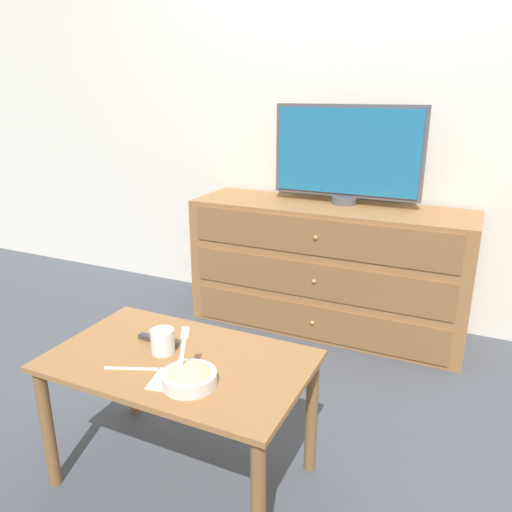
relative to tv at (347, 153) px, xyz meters
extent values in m
plane|color=#474C56|center=(0.03, 0.18, -1.03)|extent=(12.00, 12.00, 0.00)
cube|color=white|center=(0.03, 0.21, 0.27)|extent=(12.00, 0.05, 2.60)
cube|color=#9E6B3D|center=(-0.06, -0.08, -0.65)|extent=(1.58, 0.46, 0.74)
cube|color=brown|center=(-0.06, -0.31, -0.90)|extent=(1.45, 0.01, 0.20)
sphere|color=tan|center=(-0.06, -0.32, -0.90)|extent=(0.02, 0.02, 0.02)
cube|color=brown|center=(-0.06, -0.31, -0.65)|extent=(1.45, 0.01, 0.20)
sphere|color=tan|center=(-0.06, -0.32, -0.65)|extent=(0.02, 0.02, 0.02)
cube|color=brown|center=(-0.06, -0.31, -0.41)|extent=(1.45, 0.01, 0.20)
sphere|color=tan|center=(-0.06, -0.32, -0.41)|extent=(0.02, 0.02, 0.02)
cylinder|color=#515156|center=(0.00, 0.00, -0.26)|extent=(0.14, 0.14, 0.04)
cube|color=#515156|center=(0.00, 0.00, 0.01)|extent=(0.83, 0.04, 0.50)
cube|color=#1E6B9E|center=(0.00, -0.02, 0.01)|extent=(0.79, 0.01, 0.46)
cube|color=#9E6B3D|center=(-0.15, -1.49, -0.55)|extent=(0.89, 0.54, 0.02)
cylinder|color=brown|center=(-0.56, -1.72, -0.79)|extent=(0.04, 0.04, 0.47)
cylinder|color=brown|center=(0.26, -1.72, -0.79)|extent=(0.04, 0.04, 0.47)
cylinder|color=brown|center=(-0.56, -1.26, -0.79)|extent=(0.04, 0.04, 0.47)
cylinder|color=brown|center=(0.26, -1.26, -0.79)|extent=(0.04, 0.04, 0.47)
cylinder|color=silver|center=(-0.03, -1.61, -0.51)|extent=(0.17, 0.17, 0.04)
ellipsoid|color=beige|center=(-0.03, -1.61, -0.50)|extent=(0.14, 0.14, 0.07)
cube|color=white|center=(-0.05, -1.62, -0.44)|extent=(0.03, 0.09, 0.13)
cube|color=white|center=(-0.06, -1.58, -0.38)|extent=(0.03, 0.03, 0.03)
cylinder|color=beige|center=(-0.22, -1.48, -0.51)|extent=(0.07, 0.07, 0.05)
cylinder|color=white|center=(-0.22, -1.48, -0.49)|extent=(0.08, 0.08, 0.09)
cube|color=silver|center=(-0.09, -1.62, -0.53)|extent=(0.15, 0.15, 0.00)
cube|color=white|center=(-0.25, -1.61, -0.53)|extent=(0.17, 0.08, 0.01)
cube|color=#38383D|center=(-0.28, -1.43, -0.53)|extent=(0.17, 0.03, 0.02)
camera|label=1|loc=(0.73, -2.74, 0.33)|focal=35.00mm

